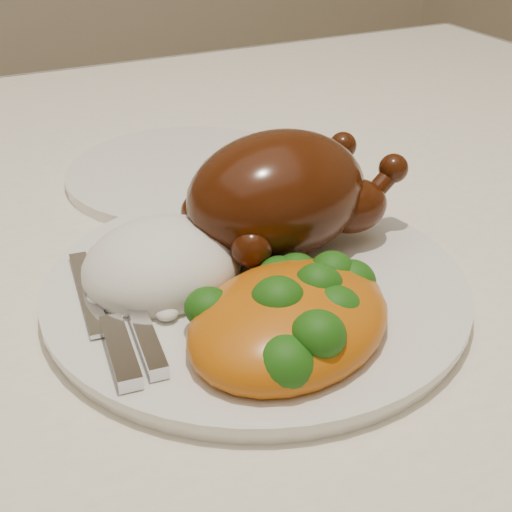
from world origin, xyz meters
name	(u,v)px	position (x,y,z in m)	size (l,w,h in m)	color
dining_table	(25,354)	(0.00, 0.00, 0.67)	(1.60, 0.90, 0.76)	brown
tablecloth	(11,283)	(0.00, 0.00, 0.74)	(1.73, 1.03, 0.18)	white
dinner_plate	(256,288)	(0.15, -0.15, 0.77)	(0.30, 0.30, 0.01)	white
side_plate	(188,173)	(0.19, 0.07, 0.77)	(0.23, 0.23, 0.01)	white
roast_chicken	(282,193)	(0.19, -0.11, 0.82)	(0.19, 0.13, 0.09)	#3F1806
rice_mound	(163,266)	(0.09, -0.11, 0.79)	(0.14, 0.13, 0.06)	white
mac_and_cheese	(297,314)	(0.15, -0.21, 0.79)	(0.18, 0.16, 0.06)	#C1620C
cutlery	(121,325)	(0.05, -0.16, 0.79)	(0.04, 0.17, 0.01)	silver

